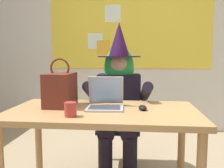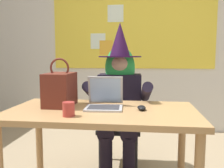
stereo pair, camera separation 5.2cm
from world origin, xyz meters
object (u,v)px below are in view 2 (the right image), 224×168
laptop (104,101)px  handbag (60,89)px  chair_at_desk (120,118)px  coffee_mug (69,109)px  person_costumed (119,92)px  computer_mouse (142,108)px  desk_main (102,122)px

laptop → handbag: bearing=173.2°
chair_at_desk → laptop: (-0.05, -0.67, 0.31)m
handbag → coffee_mug: size_ratio=3.98×
person_costumed → laptop: person_costumed is taller
person_costumed → laptop: 0.55m
person_costumed → chair_at_desk: bearing=179.4°
computer_mouse → coffee_mug: (-0.47, -0.25, 0.03)m
handbag → person_costumed: bearing=51.8°
laptop → handbag: 0.37m
desk_main → coffee_mug: 0.32m
coffee_mug → computer_mouse: bearing=27.5°
chair_at_desk → person_costumed: 0.32m
desk_main → handbag: handbag is taller
computer_mouse → desk_main: bearing=175.2°
desk_main → handbag: (-0.35, 0.09, 0.23)m
laptop → computer_mouse: size_ratio=2.94×
computer_mouse → handbag: bearing=165.3°
desk_main → laptop: 0.16m
chair_at_desk → coffee_mug: bearing=-15.5°
chair_at_desk → computer_mouse: (0.23, -0.72, 0.27)m
desk_main → computer_mouse: size_ratio=13.45×
person_costumed → computer_mouse: (0.22, -0.60, -0.02)m
desk_main → coffee_mug: (-0.18, -0.23, 0.14)m
laptop → computer_mouse: (0.28, -0.05, -0.04)m
desk_main → computer_mouse: bearing=3.5°
desk_main → person_costumed: bearing=83.7°
chair_at_desk → coffee_mug: size_ratio=9.35×
chair_at_desk → computer_mouse: chair_at_desk is taller
handbag → coffee_mug: 0.37m
handbag → coffee_mug: bearing=-62.1°
laptop → chair_at_desk: bearing=81.7°
computer_mouse → handbag: 0.66m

